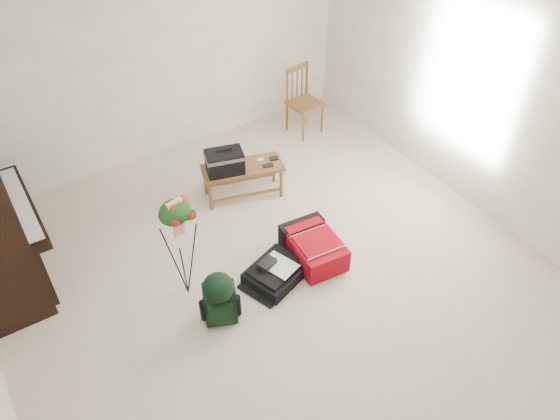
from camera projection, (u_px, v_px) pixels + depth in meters
floor at (282, 286)px, 5.31m from camera, size 5.00×5.50×0.01m
ceiling at (283, 41)px, 3.66m from camera, size 5.00×5.50×0.01m
wall_back at (152, 60)px, 6.22m from camera, size 5.00×0.04×2.50m
wall_right at (490, 103)px, 5.50m from camera, size 0.04×5.50×2.50m
bench at (232, 165)px, 5.97m from camera, size 0.97×0.60×0.70m
dining_chair at (304, 102)px, 7.12m from camera, size 0.43×0.43×0.89m
red_suitcase at (311, 245)px, 5.53m from camera, size 0.51×0.71×0.29m
black_duffel at (276, 272)px, 5.34m from camera, size 0.67×0.60×0.23m
green_backpack at (219, 297)px, 4.81m from camera, size 0.33×0.31×0.57m
flower_stand at (181, 249)px, 4.89m from camera, size 0.42×0.42×1.18m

